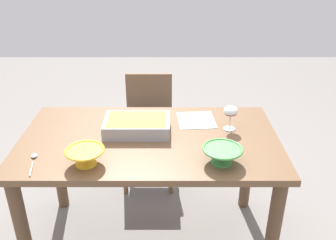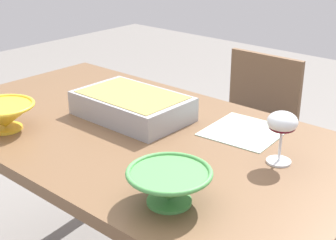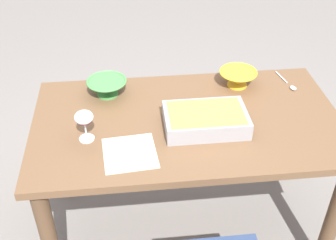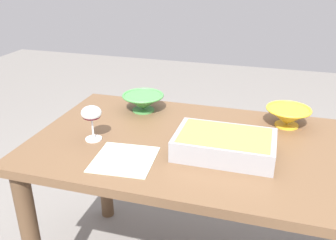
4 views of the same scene
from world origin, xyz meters
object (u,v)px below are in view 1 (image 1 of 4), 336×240
object	(u,v)px
dining_table	(151,156)
chair	(150,123)
serving_spoon	(35,159)
napkin	(197,120)
mixing_bowl	(86,156)
casserole_dish	(138,125)
wine_glass	(232,112)
small_bowl	(223,155)

from	to	relation	value
dining_table	chair	distance (m)	0.78
serving_spoon	napkin	xyz separation A→B (m)	(0.86, 0.45, -0.01)
chair	serving_spoon	size ratio (longest dim) A/B	4.08
mixing_bowl	casserole_dish	bearing A→B (deg)	55.72
dining_table	wine_glass	bearing A→B (deg)	12.01
casserole_dish	serving_spoon	world-z (taller)	casserole_dish
mixing_bowl	serving_spoon	distance (m)	0.28
dining_table	casserole_dish	xyz separation A→B (m)	(-0.07, 0.07, 0.17)
mixing_bowl	serving_spoon	xyz separation A→B (m)	(-0.28, 0.03, -0.04)
casserole_dish	small_bowl	world-z (taller)	small_bowl
dining_table	chair	world-z (taller)	chair
mixing_bowl	small_bowl	bearing A→B (deg)	1.30
dining_table	small_bowl	size ratio (longest dim) A/B	7.18
mixing_bowl	small_bowl	size ratio (longest dim) A/B	0.97
wine_glass	casserole_dish	bearing A→B (deg)	-176.76
dining_table	napkin	size ratio (longest dim) A/B	6.26
small_bowl	chair	bearing A→B (deg)	112.51
wine_glass	small_bowl	bearing A→B (deg)	-104.40
chair	wine_glass	xyz separation A→B (m)	(0.51, -0.66, 0.41)
chair	wine_glass	size ratio (longest dim) A/B	5.52
napkin	chair	bearing A→B (deg)	120.89
dining_table	wine_glass	xyz separation A→B (m)	(0.47, 0.10, 0.23)
mixing_bowl	serving_spoon	bearing A→B (deg)	172.97
chair	dining_table	bearing A→B (deg)	-86.64
small_bowl	dining_table	bearing A→B (deg)	145.89
chair	napkin	world-z (taller)	chair
casserole_dish	mixing_bowl	xyz separation A→B (m)	(-0.23, -0.34, 0.00)
casserole_dish	napkin	size ratio (longest dim) A/B	1.61
wine_glass	small_bowl	world-z (taller)	wine_glass
dining_table	napkin	bearing A→B (deg)	37.57
mixing_bowl	napkin	xyz separation A→B (m)	(0.59, 0.49, -0.05)
chair	casserole_dish	distance (m)	0.78
casserole_dish	napkin	distance (m)	0.39
dining_table	napkin	world-z (taller)	napkin
chair	small_bowl	world-z (taller)	small_bowl
casserole_dish	mixing_bowl	distance (m)	0.41
dining_table	casserole_dish	distance (m)	0.19
casserole_dish	small_bowl	size ratio (longest dim) A/B	1.85
serving_spoon	dining_table	bearing A→B (deg)	22.25
dining_table	small_bowl	bearing A→B (deg)	-34.11
small_bowl	napkin	size ratio (longest dim) A/B	0.87
casserole_dish	napkin	bearing A→B (deg)	22.67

